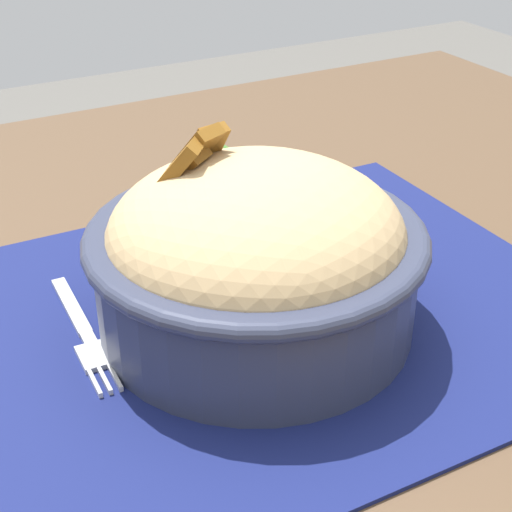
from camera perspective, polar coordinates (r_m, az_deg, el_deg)
The scene contains 4 objects.
table at distance 0.52m, azimuth -4.65°, elevation -14.31°, with size 1.19×0.95×0.76m.
placemat at distance 0.51m, azimuth -2.27°, elevation -4.98°, with size 0.48×0.34×0.00m, color #11194C.
bowl at distance 0.48m, azimuth -0.04°, elevation 0.21°, with size 0.21×0.21×0.13m.
fork at distance 0.50m, azimuth -12.32°, elevation -5.77°, with size 0.02×0.13×0.00m.
Camera 1 is at (0.14, 0.34, 1.05)m, focal length 54.35 mm.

